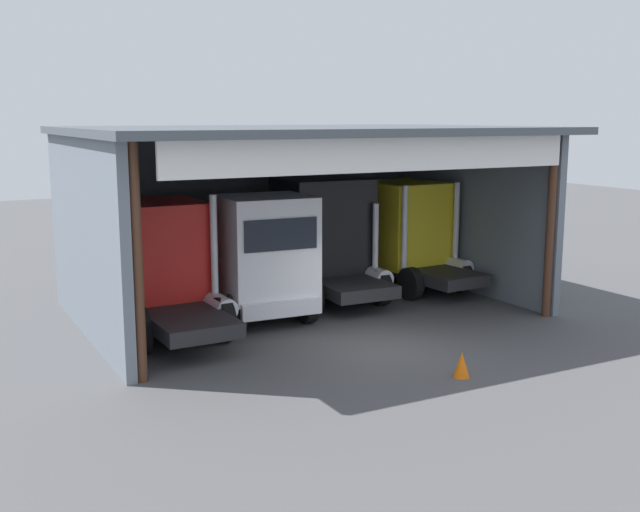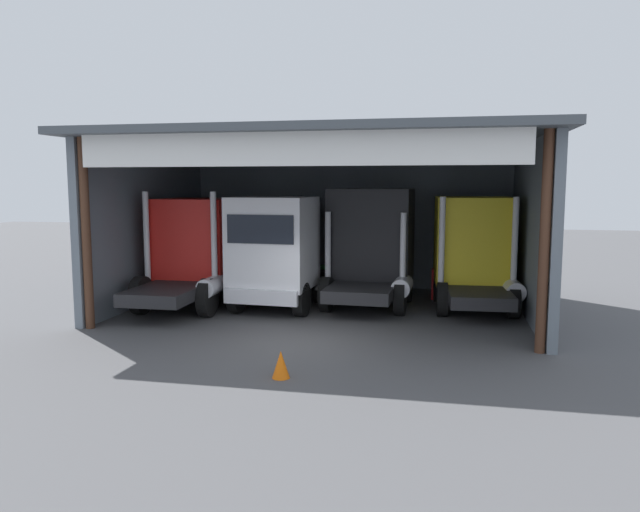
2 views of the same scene
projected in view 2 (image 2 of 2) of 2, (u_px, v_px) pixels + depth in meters
name	position (u px, v px, depth m)	size (l,w,h in m)	color
ground_plane	(296.00, 341.00, 14.92)	(80.00, 80.00, 0.00)	#4C4C4F
workshop_shed	(333.00, 192.00, 19.24)	(12.66, 9.26, 5.30)	slate
truck_red_center_bay	(195.00, 249.00, 19.21)	(2.63, 5.26, 3.65)	red
truck_white_yard_outside	(275.00, 252.00, 18.36)	(2.57, 4.57, 3.49)	white
truck_black_right_bay	(371.00, 244.00, 19.19)	(2.75, 4.44, 3.73)	black
truck_yellow_center_right_bay	(474.00, 249.00, 18.80)	(2.68, 4.80, 3.51)	yellow
oil_drum	(324.00, 279.00, 21.67)	(0.58, 0.58, 0.94)	#197233
tool_cart	(445.00, 284.00, 20.31)	(0.90, 0.60, 1.00)	red
traffic_cone	(281.00, 364.00, 12.03)	(0.36, 0.36, 0.56)	orange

